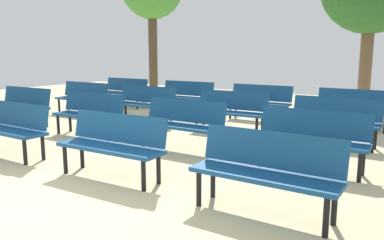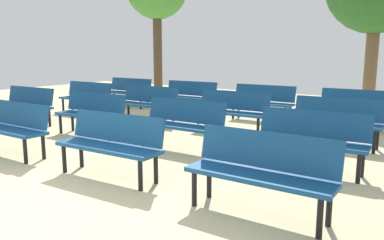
# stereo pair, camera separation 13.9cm
# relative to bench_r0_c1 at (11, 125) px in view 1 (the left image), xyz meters

# --- Properties ---
(ground_plane) EXTENTS (26.34, 26.34, 0.00)m
(ground_plane) POSITION_rel_bench_r0_c1_xyz_m (2.34, -1.46, -0.50)
(ground_plane) COLOR beige
(bench_r0_c1) EXTENTS (1.61, 0.52, 0.87)m
(bench_r0_c1) POSITION_rel_bench_r0_c1_xyz_m (0.00, 0.00, 0.00)
(bench_r0_c1) COLOR navy
(bench_r0_c1) RESTS_ON ground_plane
(bench_r0_c2) EXTENTS (1.63, 0.59, 0.87)m
(bench_r0_c2) POSITION_rel_bench_r0_c1_xyz_m (2.25, 0.14, 0.00)
(bench_r0_c2) COLOR navy
(bench_r0_c2) RESTS_ON ground_plane
(bench_r0_c3) EXTENTS (1.62, 0.53, 0.87)m
(bench_r0_c3) POSITION_rel_bench_r0_c1_xyz_m (4.48, 0.22, 0.00)
(bench_r0_c3) COLOR navy
(bench_r0_c3) RESTS_ON ground_plane
(bench_r1_c0) EXTENTS (1.63, 0.58, 0.87)m
(bench_r1_c0) POSITION_rel_bench_r0_c1_xyz_m (-2.34, 1.69, 0.00)
(bench_r1_c0) COLOR navy
(bench_r1_c0) RESTS_ON ground_plane
(bench_r1_c1) EXTENTS (1.62, 0.57, 0.87)m
(bench_r1_c1) POSITION_rel_bench_r0_c1_xyz_m (-0.08, 1.76, 0.00)
(bench_r1_c1) COLOR navy
(bench_r1_c1) RESTS_ON ground_plane
(bench_r1_c2) EXTENTS (1.62, 0.54, 0.87)m
(bench_r1_c2) POSITION_rel_bench_r0_c1_xyz_m (2.12, 1.93, 0.00)
(bench_r1_c2) COLOR navy
(bench_r1_c2) RESTS_ON ground_plane
(bench_r1_c3) EXTENTS (1.63, 0.60, 0.87)m
(bench_r1_c3) POSITION_rel_bench_r0_c1_xyz_m (4.39, 2.03, 0.00)
(bench_r1_c3) COLOR navy
(bench_r1_c3) RESTS_ON ground_plane
(bench_r2_c0) EXTENTS (1.62, 0.56, 0.87)m
(bench_r2_c0) POSITION_rel_bench_r0_c1_xyz_m (-2.38, 3.49, 0.00)
(bench_r2_c0) COLOR navy
(bench_r2_c0) RESTS_ON ground_plane
(bench_r2_c1) EXTENTS (1.63, 0.58, 0.87)m
(bench_r2_c1) POSITION_rel_bench_r0_c1_xyz_m (-0.19, 3.58, 0.00)
(bench_r2_c1) COLOR navy
(bench_r2_c1) RESTS_ON ground_plane
(bench_r2_c2) EXTENTS (1.63, 0.60, 0.87)m
(bench_r2_c2) POSITION_rel_bench_r0_c1_xyz_m (2.08, 3.74, 0.00)
(bench_r2_c2) COLOR navy
(bench_r2_c2) RESTS_ON ground_plane
(bench_r2_c3) EXTENTS (1.62, 0.55, 0.87)m
(bench_r2_c3) POSITION_rel_bench_r0_c1_xyz_m (4.24, 3.80, 0.00)
(bench_r2_c3) COLOR navy
(bench_r2_c3) RESTS_ON ground_plane
(bench_r3_c0) EXTENTS (1.62, 0.55, 0.87)m
(bench_r3_c0) POSITION_rel_bench_r0_c1_xyz_m (-2.51, 5.23, 0.00)
(bench_r3_c0) COLOR navy
(bench_r3_c0) RESTS_ON ground_plane
(bench_r3_c1) EXTENTS (1.63, 0.57, 0.87)m
(bench_r3_c1) POSITION_rel_bench_r0_c1_xyz_m (-0.24, 5.36, 0.00)
(bench_r3_c1) COLOR navy
(bench_r3_c1) RESTS_ON ground_plane
(bench_r3_c2) EXTENTS (1.62, 0.55, 0.87)m
(bench_r3_c2) POSITION_rel_bench_r0_c1_xyz_m (1.96, 5.48, 0.00)
(bench_r3_c2) COLOR navy
(bench_r3_c2) RESTS_ON ground_plane
(bench_r3_c3) EXTENTS (1.62, 0.55, 0.87)m
(bench_r3_c3) POSITION_rel_bench_r0_c1_xyz_m (4.16, 5.64, 0.00)
(bench_r3_c3) COLOR navy
(bench_r3_c3) RESTS_ON ground_plane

